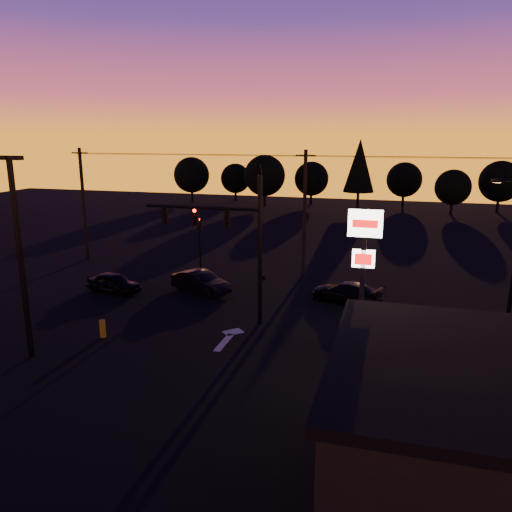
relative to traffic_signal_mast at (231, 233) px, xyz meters
The scene contains 22 objects.
ground 6.35m from the traffic_signal_mast, 88.59° to the right, with size 120.00×120.00×0.00m, color black.
lane_arrow 5.48m from the traffic_signal_mast, 75.57° to the right, with size 1.20×3.10×0.01m.
traffic_signal_mast is the anchor object (origin of this frame).
secondary_signal 9.19m from the traffic_signal_mast, 123.19° to the left, with size 0.30×0.31×4.35m.
parking_lot_light 10.19m from the traffic_signal_mast, 136.63° to the right, with size 1.25×0.30×9.14m.
pylon_sign 7.52m from the traffic_signal_mast, 19.36° to the right, with size 1.50×0.28×6.80m.
utility_pole_0 18.79m from the traffic_signal_mast, 147.82° to the left, with size 1.40×0.26×9.00m.
utility_pole_1 10.23m from the traffic_signal_mast, 78.16° to the left, with size 1.40×0.26×9.00m.
power_wires 10.85m from the traffic_signal_mast, 78.16° to the left, with size 36.00×1.22×0.07m.
bollard 8.18m from the traffic_signal_mast, 143.97° to the right, with size 0.30×0.30×0.90m, color gold.
tree_0 50.96m from the traffic_signal_mast, 115.46° to the left, with size 5.36×5.36×6.74m.
tree_1 51.54m from the traffic_signal_mast, 107.98° to the left, with size 4.54×4.54×5.71m.
tree_2 45.11m from the traffic_signal_mast, 102.68° to the left, with size 5.77×5.78×7.26m.
tree_3 48.18m from the traffic_signal_mast, 94.65° to the left, with size 4.95×4.95×6.22m.
tree_4 45.12m from the traffic_signal_mast, 86.06° to the left, with size 4.18×4.18×9.50m.
tree_5 50.84m from the traffic_signal_mast, 79.69° to the left, with size 4.95×4.95×6.22m.
tree_6 46.55m from the traffic_signal_mast, 71.06° to the left, with size 4.54×4.54×5.71m.
tree_7 51.53m from the traffic_signal_mast, 65.83° to the left, with size 5.36×5.36×6.74m.
car_left 10.37m from the traffic_signal_mast, 163.23° to the left, with size 1.50×3.72×1.27m, color black.
car_mid 6.96m from the traffic_signal_mast, 130.11° to the left, with size 1.48×4.24×1.40m, color black.
car_right 8.62m from the traffic_signal_mast, 40.02° to the left, with size 1.78×4.39×1.27m, color black.
suv_parked 14.26m from the traffic_signal_mast, 30.93° to the right, with size 2.17×4.72×1.31m, color black.
Camera 1 is at (8.31, -20.61, 9.99)m, focal length 35.00 mm.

